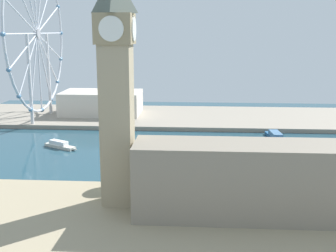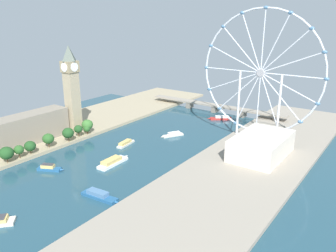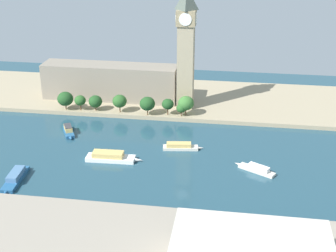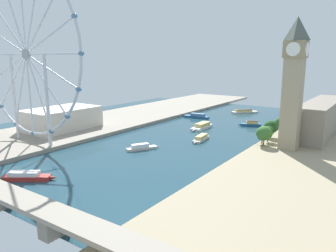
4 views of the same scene
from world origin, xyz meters
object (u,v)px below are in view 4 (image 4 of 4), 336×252
at_px(parliament_block, 321,118).
at_px(tour_boat_4, 142,147).
at_px(tour_boat_1, 197,116).
at_px(tour_boat_2, 251,124).
at_px(tour_boat_0, 202,126).
at_px(tour_boat_3, 201,138).
at_px(ferris_wheel, 26,55).
at_px(clock_tower, 293,82).
at_px(tour_boat_5, 27,176).
at_px(riverside_hall, 62,118).
at_px(tour_boat_6, 244,111).

bearing_deg(parliament_block, tour_boat_4, 48.85).
xyz_separation_m(tour_boat_1, tour_boat_2, (-66.60, 8.46, 0.15)).
distance_m(tour_boat_1, tour_boat_4, 140.13).
bearing_deg(tour_boat_4, tour_boat_2, 14.40).
bearing_deg(tour_boat_4, tour_boat_0, 28.98).
height_order(tour_boat_3, tour_boat_4, tour_boat_3).
xyz_separation_m(parliament_block, ferris_wheel, (175.90, 153.13, 51.01)).
height_order(ferris_wheel, tour_boat_0, ferris_wheel).
bearing_deg(tour_boat_4, clock_tower, -29.78).
relative_size(clock_tower, ferris_wheel, 0.71).
bearing_deg(tour_boat_5, riverside_hall, 98.69).
bearing_deg(tour_boat_6, tour_boat_0, -135.86).
xyz_separation_m(ferris_wheel, riverside_hall, (21.90, -43.10, -55.58)).
bearing_deg(tour_boat_3, tour_boat_5, -22.76).
distance_m(clock_tower, ferris_wheel, 190.46).
xyz_separation_m(tour_boat_2, tour_boat_3, (12.28, 79.72, -0.32)).
bearing_deg(riverside_hall, clock_tower, -165.57).
height_order(tour_boat_0, tour_boat_6, tour_boat_0).
height_order(tour_boat_1, tour_boat_4, tour_boat_1).
height_order(ferris_wheel, tour_boat_2, ferris_wheel).
height_order(tour_boat_0, tour_boat_2, tour_boat_2).
bearing_deg(tour_boat_1, tour_boat_0, 120.25).
distance_m(tour_boat_0, tour_boat_1, 57.45).
height_order(tour_boat_4, tour_boat_6, tour_boat_6).
bearing_deg(ferris_wheel, tour_boat_3, -138.65).
distance_m(clock_tower, riverside_hall, 197.67).
bearing_deg(ferris_wheel, tour_boat_4, -153.18).
bearing_deg(tour_boat_3, tour_boat_1, -155.67).
bearing_deg(ferris_wheel, clock_tower, -151.15).
bearing_deg(tour_boat_5, tour_boat_0, 50.28).
height_order(clock_tower, ferris_wheel, ferris_wheel).
bearing_deg(clock_tower, tour_boat_0, -21.89).
bearing_deg(tour_boat_1, tour_boat_2, 168.40).
distance_m(tour_boat_2, tour_boat_4, 132.84).
height_order(tour_boat_0, tour_boat_3, tour_boat_0).
xyz_separation_m(clock_tower, riverside_hall, (187.97, 48.37, -37.45)).
bearing_deg(tour_boat_5, tour_boat_4, 45.93).
relative_size(tour_boat_1, tour_boat_6, 1.09).
bearing_deg(tour_boat_1, tour_boat_3, 117.27).
bearing_deg(tour_boat_5, clock_tower, 17.81).
bearing_deg(tour_boat_5, tour_boat_3, 39.69).
distance_m(tour_boat_3, tour_boat_5, 136.53).
distance_m(parliament_block, riverside_hall, 226.39).
relative_size(ferris_wheel, tour_boat_0, 3.57).
bearing_deg(ferris_wheel, tour_boat_6, -107.75).
bearing_deg(riverside_hall, tour_boat_4, 177.08).
height_order(clock_tower, riverside_hall, clock_tower).
relative_size(tour_boat_0, tour_boat_2, 1.62).
bearing_deg(tour_boat_1, parliament_block, 166.35).
xyz_separation_m(clock_tower, tour_boat_0, (89.46, -35.95, -47.53)).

